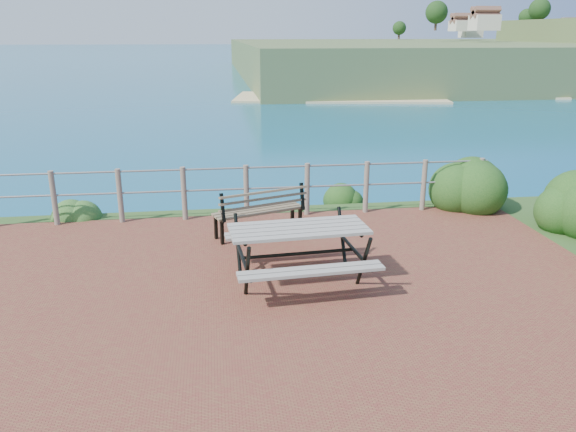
% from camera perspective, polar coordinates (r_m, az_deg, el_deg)
% --- Properties ---
extents(ground, '(10.00, 7.00, 0.12)m').
position_cam_1_polar(ground, '(7.57, -2.60, -8.10)').
color(ground, brown).
rests_on(ground, ground).
extents(ocean, '(1200.00, 1200.00, 0.00)m').
position_cam_1_polar(ocean, '(206.79, -7.69, 17.07)').
color(ocean, '#156A83').
rests_on(ocean, ground).
extents(safety_railing, '(9.40, 0.10, 1.00)m').
position_cam_1_polar(safety_railing, '(10.50, -4.25, 2.80)').
color(safety_railing, '#6B5B4C').
rests_on(safety_railing, ground).
extents(picnic_table, '(1.93, 1.63, 0.79)m').
position_cam_1_polar(picnic_table, '(7.76, 1.07, -3.29)').
color(picnic_table, gray).
rests_on(picnic_table, ground).
extents(park_bench, '(1.61, 0.90, 0.89)m').
position_cam_1_polar(park_bench, '(9.53, -3.02, 1.29)').
color(park_bench, brown).
rests_on(park_bench, ground).
extents(shrub_right_front, '(1.26, 1.26, 1.79)m').
position_cam_1_polar(shrub_right_front, '(10.98, 26.64, -1.59)').
color(shrub_right_front, '#133E14').
rests_on(shrub_right_front, ground).
extents(shrub_right_edge, '(1.19, 1.19, 1.70)m').
position_cam_1_polar(shrub_right_edge, '(12.00, 17.47, 1.10)').
color(shrub_right_edge, '#133E14').
rests_on(shrub_right_edge, ground).
extents(shrub_lip_west, '(0.78, 0.78, 0.53)m').
position_cam_1_polar(shrub_lip_west, '(11.55, -20.90, 0.09)').
color(shrub_lip_west, '#215A23').
rests_on(shrub_lip_west, ground).
extents(shrub_lip_east, '(0.76, 0.76, 0.50)m').
position_cam_1_polar(shrub_lip_east, '(11.84, 5.41, 1.66)').
color(shrub_lip_east, '#133E14').
rests_on(shrub_lip_east, ground).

